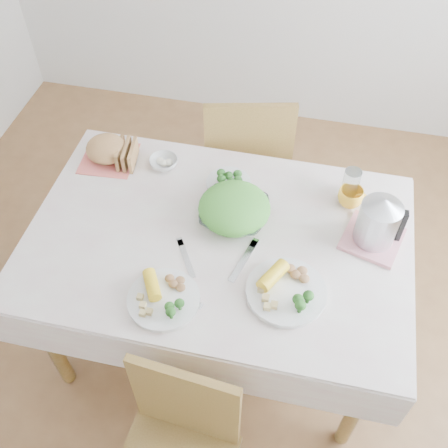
% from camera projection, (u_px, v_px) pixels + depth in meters
% --- Properties ---
extents(floor, '(3.60, 3.60, 0.00)m').
position_uv_depth(floor, '(219.00, 331.00, 2.63)').
color(floor, brown).
rests_on(floor, ground).
extents(dining_table, '(1.40, 0.90, 0.75)m').
position_uv_depth(dining_table, '(219.00, 291.00, 2.35)').
color(dining_table, brown).
rests_on(dining_table, floor).
extents(tablecloth, '(1.50, 1.00, 0.01)m').
position_uv_depth(tablecloth, '(218.00, 237.00, 2.06)').
color(tablecloth, beige).
rests_on(tablecloth, dining_table).
extents(chair_far, '(0.52, 0.52, 0.97)m').
position_uv_depth(chair_far, '(246.00, 159.00, 2.77)').
color(chair_far, brown).
rests_on(chair_far, floor).
extents(salad_bowl, '(0.28, 0.28, 0.07)m').
position_uv_depth(salad_bowl, '(234.00, 213.00, 2.09)').
color(salad_bowl, white).
rests_on(salad_bowl, tablecloth).
extents(dinner_plate_left, '(0.30, 0.30, 0.02)m').
position_uv_depth(dinner_plate_left, '(164.00, 300.00, 1.85)').
color(dinner_plate_left, white).
rests_on(dinner_plate_left, tablecloth).
extents(dinner_plate_right, '(0.41, 0.41, 0.02)m').
position_uv_depth(dinner_plate_right, '(286.00, 292.00, 1.87)').
color(dinner_plate_right, white).
rests_on(dinner_plate_right, tablecloth).
extents(broccoli_plate, '(0.20, 0.20, 0.02)m').
position_uv_depth(broccoli_plate, '(229.00, 183.00, 2.23)').
color(broccoli_plate, beige).
rests_on(broccoli_plate, tablecloth).
extents(napkin, '(0.25, 0.25, 0.00)m').
position_uv_depth(napkin, '(109.00, 158.00, 2.34)').
color(napkin, '#DF6457').
rests_on(napkin, tablecloth).
extents(bread_loaf, '(0.24, 0.23, 0.11)m').
position_uv_depth(bread_loaf, '(107.00, 149.00, 2.30)').
color(bread_loaf, olive).
rests_on(bread_loaf, napkin).
extents(fruit_bowl, '(0.16, 0.16, 0.04)m').
position_uv_depth(fruit_bowl, '(164.00, 162.00, 2.30)').
color(fruit_bowl, white).
rests_on(fruit_bowl, tablecloth).
extents(yellow_mug, '(0.11, 0.11, 0.08)m').
position_uv_depth(yellow_mug, '(350.00, 197.00, 2.13)').
color(yellow_mug, yellow).
rests_on(yellow_mug, tablecloth).
extents(glass_tumbler, '(0.08, 0.08, 0.13)m').
position_uv_depth(glass_tumbler, '(351.00, 184.00, 2.15)').
color(glass_tumbler, white).
rests_on(glass_tumbler, tablecloth).
extents(pink_tray, '(0.26, 0.26, 0.02)m').
position_uv_depth(pink_tray, '(372.00, 239.00, 2.04)').
color(pink_tray, '#CE7E86').
rests_on(pink_tray, tablecloth).
extents(electric_kettle, '(0.17, 0.17, 0.22)m').
position_uv_depth(electric_kettle, '(379.00, 220.00, 1.95)').
color(electric_kettle, '#B2B5BA').
rests_on(electric_kettle, pink_tray).
extents(fork_left, '(0.12, 0.17, 0.00)m').
position_uv_depth(fork_left, '(186.00, 258.00, 1.98)').
color(fork_left, silver).
rests_on(fork_left, tablecloth).
extents(fork_right, '(0.08, 0.21, 0.00)m').
position_uv_depth(fork_right, '(243.00, 261.00, 1.97)').
color(fork_right, silver).
rests_on(fork_right, tablecloth).
extents(knife, '(0.22, 0.06, 0.00)m').
position_uv_depth(knife, '(175.00, 296.00, 1.87)').
color(knife, silver).
rests_on(knife, tablecloth).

